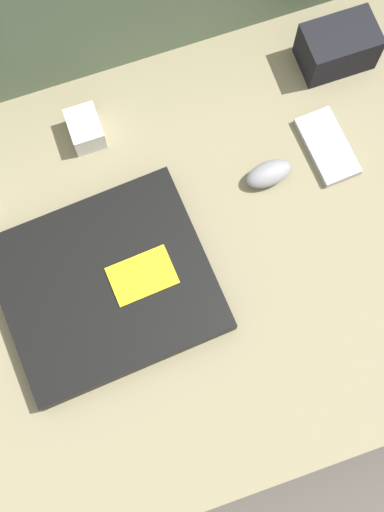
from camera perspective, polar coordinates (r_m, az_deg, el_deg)
The scene contains 7 objects.
ground_plane at distance 1.18m, azimuth 0.00°, elevation -2.10°, with size 8.00×8.00×0.00m, color #4C4742.
couch_seat at distance 1.11m, azimuth 0.00°, elevation -1.25°, with size 1.17×0.67×0.15m.
laptop at distance 1.02m, azimuth -6.85°, elevation -2.24°, with size 0.31×0.27×0.03m.
computer_mouse at distance 1.06m, azimuth 6.16°, elevation 6.56°, with size 0.07×0.04×0.03m.
phone_small at distance 1.10m, azimuth 10.78°, elevation 8.61°, with size 0.07×0.12×0.01m.
camera_pouch at distance 1.15m, azimuth 11.58°, elevation 16.08°, with size 0.11×0.07×0.07m.
charger_brick at distance 1.09m, azimuth -8.53°, elevation 10.01°, with size 0.05×0.06×0.04m.
Camera 1 is at (-0.08, -0.25, 1.15)m, focal length 50.00 mm.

